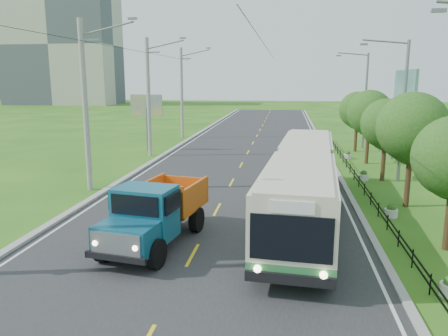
% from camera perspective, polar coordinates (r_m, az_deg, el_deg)
% --- Properties ---
extents(ground, '(240.00, 240.00, 0.00)m').
position_cam_1_polar(ground, '(17.07, -4.12, -11.29)').
color(ground, '#275B15').
rests_on(ground, ground).
extents(road, '(14.00, 120.00, 0.02)m').
position_cam_1_polar(road, '(36.13, 2.59, 1.02)').
color(road, '#28282B').
rests_on(road, ground).
extents(curb_left, '(0.40, 120.00, 0.15)m').
position_cam_1_polar(curb_left, '(37.49, -8.43, 1.39)').
color(curb_left, '#9E9E99').
rests_on(curb_left, ground).
extents(curb_right, '(0.30, 120.00, 0.10)m').
position_cam_1_polar(curb_right, '(36.16, 13.94, 0.76)').
color(curb_right, '#9E9E99').
rests_on(curb_right, ground).
extents(edge_line_left, '(0.12, 120.00, 0.00)m').
position_cam_1_polar(edge_line_left, '(37.35, -7.62, 1.29)').
color(edge_line_left, silver).
rests_on(edge_line_left, road).
extents(edge_line_right, '(0.12, 120.00, 0.00)m').
position_cam_1_polar(edge_line_right, '(36.11, 13.15, 0.74)').
color(edge_line_right, silver).
rests_on(edge_line_right, road).
extents(centre_dash, '(0.12, 2.20, 0.00)m').
position_cam_1_polar(centre_dash, '(17.06, -4.13, -11.23)').
color(centre_dash, yellow).
rests_on(centre_dash, road).
extents(railing_right, '(0.04, 40.00, 0.60)m').
position_cam_1_polar(railing_right, '(30.38, 16.64, -0.93)').
color(railing_right, black).
rests_on(railing_right, ground).
extents(pole_near, '(3.51, 0.32, 10.00)m').
position_cam_1_polar(pole_near, '(27.06, -17.61, 7.80)').
color(pole_near, gray).
rests_on(pole_near, ground).
extents(pole_mid, '(3.51, 0.32, 10.00)m').
position_cam_1_polar(pole_mid, '(38.22, -9.78, 9.12)').
color(pole_mid, gray).
rests_on(pole_mid, ground).
extents(pole_far, '(3.51, 0.32, 10.00)m').
position_cam_1_polar(pole_far, '(49.77, -5.51, 9.77)').
color(pole_far, gray).
rests_on(pole_far, ground).
extents(tree_third, '(3.60, 3.62, 6.00)m').
position_cam_1_polar(tree_third, '(24.51, 23.41, 4.45)').
color(tree_third, '#382314').
rests_on(tree_third, ground).
extents(tree_fourth, '(3.24, 3.31, 5.40)m').
position_cam_1_polar(tree_fourth, '(30.35, 20.44, 5.11)').
color(tree_fourth, '#382314').
rests_on(tree_fourth, ground).
extents(tree_fifth, '(3.48, 3.52, 5.80)m').
position_cam_1_polar(tree_fifth, '(36.18, 18.50, 6.59)').
color(tree_fifth, '#382314').
rests_on(tree_fifth, ground).
extents(tree_back, '(3.30, 3.36, 5.50)m').
position_cam_1_polar(tree_back, '(42.10, 17.06, 7.03)').
color(tree_back, '#382314').
rests_on(tree_back, ground).
extents(streetlight_mid, '(3.02, 0.20, 9.07)m').
position_cam_1_polar(streetlight_mid, '(30.28, 22.14, 7.48)').
color(streetlight_mid, slate).
rests_on(streetlight_mid, ground).
extents(streetlight_far, '(3.02, 0.20, 9.07)m').
position_cam_1_polar(streetlight_far, '(43.99, 17.81, 8.79)').
color(streetlight_far, slate).
rests_on(streetlight_far, ground).
extents(planter_near, '(0.64, 0.64, 0.67)m').
position_cam_1_polar(planter_near, '(22.88, 20.99, -5.31)').
color(planter_near, silver).
rests_on(planter_near, ground).
extents(planter_mid, '(0.64, 0.64, 0.67)m').
position_cam_1_polar(planter_mid, '(30.48, 17.75, -0.99)').
color(planter_mid, silver).
rests_on(planter_mid, ground).
extents(planter_far, '(0.64, 0.64, 0.67)m').
position_cam_1_polar(planter_far, '(38.25, 15.83, 1.60)').
color(planter_far, silver).
rests_on(planter_far, ground).
extents(billboard_left, '(3.00, 0.20, 5.20)m').
position_cam_1_polar(billboard_left, '(41.51, -10.09, 7.60)').
color(billboard_left, slate).
rests_on(billboard_left, ground).
extents(billboard_right, '(0.24, 6.00, 7.30)m').
position_cam_1_polar(billboard_right, '(36.48, 22.51, 8.70)').
color(billboard_right, slate).
rests_on(billboard_right, ground).
extents(apartment_near, '(28.00, 14.00, 30.00)m').
position_cam_1_polar(apartment_near, '(125.14, -20.40, 14.72)').
color(apartment_near, '#B7B2A3').
rests_on(apartment_near, ground).
extents(apartment_far, '(24.00, 14.00, 26.00)m').
position_cam_1_polar(apartment_far, '(159.12, -24.12, 12.90)').
color(apartment_far, '#B7B2A3').
rests_on(apartment_far, ground).
extents(bus, '(4.00, 17.03, 3.26)m').
position_cam_1_polar(bus, '(21.19, 10.33, -1.34)').
color(bus, '#2F763D').
rests_on(bus, ground).
extents(dump_truck, '(3.29, 6.48, 2.60)m').
position_cam_1_polar(dump_truck, '(17.85, -8.95, -5.35)').
color(dump_truck, '#135873').
rests_on(dump_truck, ground).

